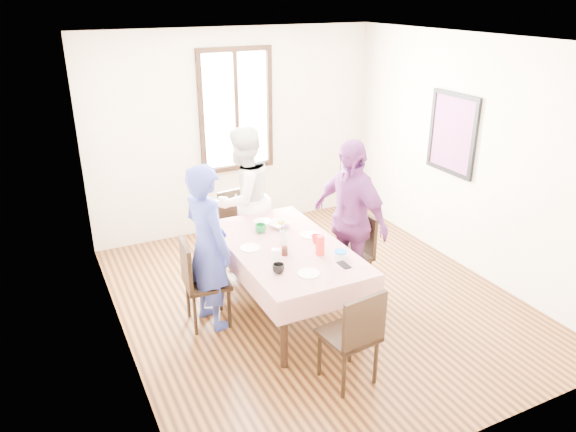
% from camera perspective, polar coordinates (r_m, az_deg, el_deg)
% --- Properties ---
extents(ground, '(4.50, 4.50, 0.00)m').
position_cam_1_polar(ground, '(6.01, 2.87, -8.61)').
color(ground, black).
rests_on(ground, ground).
extents(back_wall, '(4.00, 0.00, 4.00)m').
position_cam_1_polar(back_wall, '(7.40, -5.45, 8.74)').
color(back_wall, beige).
rests_on(back_wall, ground).
extents(right_wall, '(0.00, 4.50, 4.50)m').
position_cam_1_polar(right_wall, '(6.61, 18.56, 5.95)').
color(right_wall, beige).
rests_on(right_wall, ground).
extents(window_frame, '(1.02, 0.06, 1.62)m').
position_cam_1_polar(window_frame, '(7.32, -5.48, 10.98)').
color(window_frame, black).
rests_on(window_frame, back_wall).
extents(window_pane, '(0.90, 0.02, 1.50)m').
position_cam_1_polar(window_pane, '(7.33, -5.51, 11.00)').
color(window_pane, white).
rests_on(window_pane, back_wall).
extents(art_poster, '(0.04, 0.76, 0.96)m').
position_cam_1_polar(art_poster, '(6.75, 16.90, 8.26)').
color(art_poster, red).
rests_on(art_poster, right_wall).
extents(dining_table, '(0.94, 1.74, 0.75)m').
position_cam_1_polar(dining_table, '(5.60, -0.23, -6.68)').
color(dining_table, black).
rests_on(dining_table, ground).
extents(tablecloth, '(1.06, 1.86, 0.01)m').
position_cam_1_polar(tablecloth, '(5.42, -0.23, -3.17)').
color(tablecloth, '#5F0003').
rests_on(tablecloth, dining_table).
extents(chair_left, '(0.46, 0.46, 0.91)m').
position_cam_1_polar(chair_left, '(5.44, -8.51, -6.91)').
color(chair_left, black).
rests_on(chair_left, ground).
extents(chair_right, '(0.43, 0.43, 0.91)m').
position_cam_1_polar(chair_right, '(5.95, 6.38, -4.10)').
color(chair_right, black).
rests_on(chair_right, ground).
extents(chair_far, '(0.48, 0.48, 0.91)m').
position_cam_1_polar(chair_far, '(6.55, -4.82, -1.43)').
color(chair_far, black).
rests_on(chair_far, ground).
extents(chair_near, '(0.46, 0.46, 0.91)m').
position_cam_1_polar(chair_near, '(4.67, 6.37, -12.26)').
color(chair_near, black).
rests_on(chair_near, ground).
extents(person_left, '(0.54, 0.69, 1.67)m').
position_cam_1_polar(person_left, '(5.27, -8.53, -3.26)').
color(person_left, '#303B93').
rests_on(person_left, ground).
extents(person_far, '(1.03, 0.93, 1.72)m').
position_cam_1_polar(person_far, '(6.37, -4.87, 1.84)').
color(person_far, white).
rests_on(person_far, ground).
extents(person_right, '(0.64, 1.09, 1.75)m').
position_cam_1_polar(person_right, '(5.76, 6.38, -0.41)').
color(person_right, '#713075').
rests_on(person_right, ground).
extents(mug_black, '(0.13, 0.13, 0.09)m').
position_cam_1_polar(mug_black, '(4.90, -1.01, -5.53)').
color(mug_black, black).
rests_on(mug_black, tablecloth).
extents(mug_flag, '(0.14, 0.14, 0.09)m').
position_cam_1_polar(mug_flag, '(5.45, 2.98, -2.48)').
color(mug_flag, red).
rests_on(mug_flag, tablecloth).
extents(mug_green, '(0.15, 0.15, 0.09)m').
position_cam_1_polar(mug_green, '(5.69, -2.89, -1.31)').
color(mug_green, '#0C7226').
rests_on(mug_green, tablecloth).
extents(serving_bowl, '(0.28, 0.28, 0.05)m').
position_cam_1_polar(serving_bowl, '(5.82, -0.92, -0.93)').
color(serving_bowl, white).
rests_on(serving_bowl, tablecloth).
extents(juice_carton, '(0.06, 0.06, 0.20)m').
position_cam_1_polar(juice_carton, '(5.20, 3.38, -3.11)').
color(juice_carton, red).
rests_on(juice_carton, tablecloth).
extents(butter_tub, '(0.11, 0.11, 0.06)m').
position_cam_1_polar(butter_tub, '(5.20, 5.55, -4.06)').
color(butter_tub, white).
rests_on(butter_tub, tablecloth).
extents(jam_jar, '(0.06, 0.06, 0.08)m').
position_cam_1_polar(jam_jar, '(5.21, -0.36, -3.72)').
color(jam_jar, black).
rests_on(jam_jar, tablecloth).
extents(drinking_glass, '(0.08, 0.08, 0.11)m').
position_cam_1_polar(drinking_glass, '(5.11, -1.29, -4.10)').
color(drinking_glass, silver).
rests_on(drinking_glass, tablecloth).
extents(smartphone, '(0.08, 0.15, 0.01)m').
position_cam_1_polar(smartphone, '(5.07, 5.90, -5.14)').
color(smartphone, black).
rests_on(smartphone, tablecloth).
extents(flower_vase, '(0.07, 0.07, 0.14)m').
position_cam_1_polar(flower_vase, '(5.43, -0.50, -2.25)').
color(flower_vase, silver).
rests_on(flower_vase, tablecloth).
extents(plate_left, '(0.20, 0.20, 0.01)m').
position_cam_1_polar(plate_left, '(5.37, -3.97, -3.35)').
color(plate_left, white).
rests_on(plate_left, tablecloth).
extents(plate_right, '(0.20, 0.20, 0.01)m').
position_cam_1_polar(plate_right, '(5.64, 2.30, -2.00)').
color(plate_right, white).
rests_on(plate_right, tablecloth).
extents(plate_far, '(0.20, 0.20, 0.01)m').
position_cam_1_polar(plate_far, '(5.96, -2.73, -0.58)').
color(plate_far, white).
rests_on(plate_far, tablecloth).
extents(plate_near, '(0.20, 0.20, 0.01)m').
position_cam_1_polar(plate_near, '(4.90, 2.18, -6.06)').
color(plate_near, white).
rests_on(plate_near, tablecloth).
extents(butter_lid, '(0.12, 0.12, 0.01)m').
position_cam_1_polar(butter_lid, '(5.19, 5.56, -3.73)').
color(butter_lid, blue).
rests_on(butter_lid, butter_tub).
extents(flower_bunch, '(0.09, 0.09, 0.10)m').
position_cam_1_polar(flower_bunch, '(5.38, -0.50, -1.08)').
color(flower_bunch, yellow).
rests_on(flower_bunch, flower_vase).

